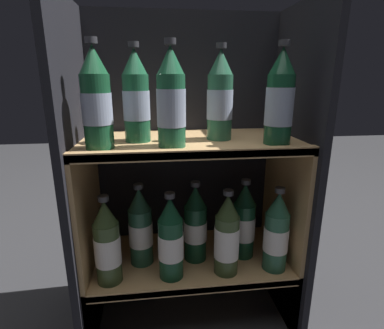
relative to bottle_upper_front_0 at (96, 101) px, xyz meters
name	(u,v)px	position (x,y,z in m)	size (l,w,h in m)	color
fridge_back_wall	(184,160)	(0.23, 0.26, -0.22)	(0.65, 0.02, 0.95)	black
fridge_side_left	(80,180)	(-0.08, 0.09, -0.22)	(0.02, 0.35, 0.95)	black
fridge_side_right	(291,171)	(0.55, 0.09, -0.22)	(0.02, 0.35, 0.95)	black
shelf_lower	(191,267)	(0.23, 0.08, -0.53)	(0.61, 0.31, 0.21)	tan
shelf_upper	(190,193)	(0.23, 0.09, -0.28)	(0.61, 0.31, 0.59)	tan
bottle_upper_front_0	(96,101)	(0.00, 0.00, 0.00)	(0.07, 0.07, 0.26)	#194C2D
bottle_upper_front_1	(171,101)	(0.18, 0.00, 0.00)	(0.07, 0.07, 0.26)	#1E5638
bottle_upper_front_2	(280,100)	(0.45, 0.00, 0.00)	(0.07, 0.07, 0.26)	#144228
bottle_upper_back_0	(136,99)	(0.09, 0.08, 0.00)	(0.07, 0.07, 0.26)	#1E5638
bottle_upper_back_1	(220,98)	(0.31, 0.08, 0.00)	(0.07, 0.07, 0.26)	#285B42
bottle_lower_front_0	(107,244)	(0.00, 0.00, -0.38)	(0.07, 0.07, 0.26)	#384C28
bottle_lower_front_1	(171,240)	(0.17, 0.00, -0.38)	(0.07, 0.07, 0.26)	#144228
bottle_lower_front_2	(227,237)	(0.33, 0.00, -0.38)	(0.07, 0.07, 0.26)	#384C28
bottle_lower_front_3	(276,233)	(0.47, 0.00, -0.38)	(0.07, 0.07, 0.26)	#285B42
bottle_lower_back_0	(141,228)	(0.08, 0.08, -0.38)	(0.07, 0.07, 0.26)	#285B42
bottle_lower_back_1	(195,225)	(0.25, 0.08, -0.38)	(0.07, 0.07, 0.26)	#144228
bottle_lower_back_2	(244,222)	(0.40, 0.08, -0.38)	(0.07, 0.07, 0.26)	#144228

